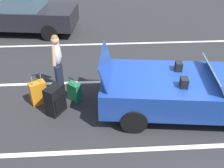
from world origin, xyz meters
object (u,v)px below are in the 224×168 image
at_px(suitcase_large_black, 55,100).
at_px(suitcase_medium_bright, 38,93).
at_px(parked_sedan_near, 19,11).
at_px(convertible_car, 195,91).
at_px(traveler_person, 57,61).
at_px(suitcase_small_carryon, 74,92).

distance_m(suitcase_large_black, suitcase_medium_bright, 0.65).
bearing_deg(parked_sedan_near, convertible_car, -38.63).
bearing_deg(traveler_person, suitcase_large_black, -79.08).
relative_size(suitcase_medium_bright, suitcase_small_carryon, 1.29).
bearing_deg(parked_sedan_near, traveler_person, -57.93).
relative_size(convertible_car, parked_sedan_near, 0.92).
xyz_separation_m(suitcase_medium_bright, suitcase_small_carryon, (0.91, 0.07, -0.06)).
bearing_deg(suitcase_small_carryon, suitcase_medium_bright, 135.99).
bearing_deg(suitcase_medium_bright, suitcase_small_carryon, -113.42).
bearing_deg(suitcase_large_black, parked_sedan_near, 142.69).
height_order(convertible_car, parked_sedan_near, parked_sedan_near).
bearing_deg(suitcase_medium_bright, traveler_person, -70.46).
xyz_separation_m(convertible_car, traveler_person, (-3.36, 1.11, 0.34)).
relative_size(suitcase_large_black, parked_sedan_near, 0.16).
bearing_deg(parked_sedan_near, suitcase_small_carryon, -56.04).
relative_size(suitcase_large_black, suitcase_medium_bright, 0.82).
xyz_separation_m(suitcase_large_black, suitcase_medium_bright, (-0.49, 0.42, -0.06)).
bearing_deg(parked_sedan_near, suitcase_medium_bright, -65.17).
distance_m(convertible_car, parked_sedan_near, 7.88).
distance_m(convertible_car, suitcase_large_black, 3.38).
height_order(suitcase_small_carryon, parked_sedan_near, parked_sedan_near).
bearing_deg(convertible_car, suitcase_small_carryon, 174.52).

